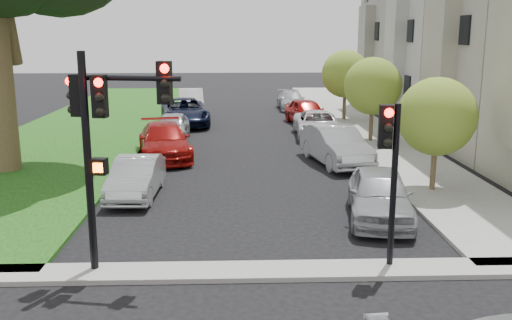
{
  "coord_description": "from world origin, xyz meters",
  "views": [
    {
      "loc": [
        -0.53,
        -10.14,
        5.38
      ],
      "look_at": [
        0.0,
        5.0,
        2.0
      ],
      "focal_mm": 40.0,
      "sensor_mm": 36.0,
      "label": 1
    }
  ],
  "objects_px": {
    "car_parked_6": "(164,141)",
    "car_parked_0": "(380,194)",
    "small_tree_b": "(373,86)",
    "small_tree_c": "(345,74)",
    "car_parked_1": "(336,145)",
    "car_parked_2": "(318,124)",
    "car_parked_7": "(172,127)",
    "car_parked_5": "(136,177)",
    "car_parked_4": "(291,100)",
    "traffic_signal_secondary": "(390,156)",
    "car_parked_8": "(185,112)",
    "traffic_signal_main": "(104,123)",
    "car_parked_3": "(306,112)",
    "car_parked_9": "(191,100)",
    "small_tree_a": "(437,117)"
  },
  "relations": [
    {
      "from": "car_parked_6",
      "to": "car_parked_0",
      "type": "bearing_deg",
      "value": -61.01
    },
    {
      "from": "small_tree_b",
      "to": "car_parked_6",
      "type": "height_order",
      "value": "small_tree_b"
    },
    {
      "from": "car_parked_0",
      "to": "car_parked_6",
      "type": "relative_size",
      "value": 0.85
    },
    {
      "from": "small_tree_c",
      "to": "car_parked_1",
      "type": "bearing_deg",
      "value": -102.22
    },
    {
      "from": "car_parked_2",
      "to": "car_parked_7",
      "type": "relative_size",
      "value": 1.23
    },
    {
      "from": "car_parked_0",
      "to": "small_tree_c",
      "type": "bearing_deg",
      "value": 91.8
    },
    {
      "from": "car_parked_2",
      "to": "car_parked_5",
      "type": "xyz_separation_m",
      "value": [
        -7.65,
        -10.91,
        -0.03
      ]
    },
    {
      "from": "car_parked_6",
      "to": "car_parked_7",
      "type": "distance_m",
      "value": 4.41
    },
    {
      "from": "car_parked_4",
      "to": "car_parked_1",
      "type": "bearing_deg",
      "value": -90.71
    },
    {
      "from": "car_parked_5",
      "to": "traffic_signal_secondary",
      "type": "bearing_deg",
      "value": -41.31
    },
    {
      "from": "traffic_signal_secondary",
      "to": "car_parked_8",
      "type": "xyz_separation_m",
      "value": [
        -6.49,
        21.57,
        -1.91
      ]
    },
    {
      "from": "car_parked_1",
      "to": "traffic_signal_secondary",
      "type": "bearing_deg",
      "value": -105.29
    },
    {
      "from": "small_tree_c",
      "to": "car_parked_1",
      "type": "height_order",
      "value": "small_tree_c"
    },
    {
      "from": "traffic_signal_main",
      "to": "car_parked_5",
      "type": "relative_size",
      "value": 1.25
    },
    {
      "from": "small_tree_c",
      "to": "car_parked_7",
      "type": "bearing_deg",
      "value": -149.03
    },
    {
      "from": "car_parked_3",
      "to": "small_tree_b",
      "type": "bearing_deg",
      "value": -76.66
    },
    {
      "from": "small_tree_c",
      "to": "traffic_signal_secondary",
      "type": "distance_m",
      "value": 22.99
    },
    {
      "from": "small_tree_c",
      "to": "car_parked_2",
      "type": "height_order",
      "value": "small_tree_c"
    },
    {
      "from": "car_parked_5",
      "to": "car_parked_8",
      "type": "bearing_deg",
      "value": 90.33
    },
    {
      "from": "traffic_signal_secondary",
      "to": "car_parked_0",
      "type": "xyz_separation_m",
      "value": [
        0.77,
        3.63,
        -1.95
      ]
    },
    {
      "from": "small_tree_c",
      "to": "traffic_signal_secondary",
      "type": "relative_size",
      "value": 1.14
    },
    {
      "from": "small_tree_c",
      "to": "car_parked_9",
      "type": "xyz_separation_m",
      "value": [
        -9.88,
        4.83,
        -2.14
      ]
    },
    {
      "from": "traffic_signal_main",
      "to": "car_parked_4",
      "type": "distance_m",
      "value": 29.37
    },
    {
      "from": "small_tree_a",
      "to": "car_parked_4",
      "type": "xyz_separation_m",
      "value": [
        -2.74,
        22.06,
        -1.99
      ]
    },
    {
      "from": "traffic_signal_main",
      "to": "car_parked_3",
      "type": "xyz_separation_m",
      "value": [
        7.09,
        21.4,
        -2.69
      ]
    },
    {
      "from": "small_tree_a",
      "to": "traffic_signal_secondary",
      "type": "distance_m",
      "value": 7.2
    },
    {
      "from": "small_tree_c",
      "to": "car_parked_0",
      "type": "height_order",
      "value": "small_tree_c"
    },
    {
      "from": "car_parked_7",
      "to": "car_parked_9",
      "type": "height_order",
      "value": "car_parked_9"
    },
    {
      "from": "small_tree_b",
      "to": "traffic_signal_main",
      "type": "bearing_deg",
      "value": -121.71
    },
    {
      "from": "small_tree_c",
      "to": "car_parked_6",
      "type": "height_order",
      "value": "small_tree_c"
    },
    {
      "from": "small_tree_c",
      "to": "traffic_signal_secondary",
      "type": "xyz_separation_m",
      "value": [
        -3.31,
        -22.75,
        -0.23
      ]
    },
    {
      "from": "car_parked_0",
      "to": "car_parked_6",
      "type": "bearing_deg",
      "value": 139.53
    },
    {
      "from": "car_parked_1",
      "to": "car_parked_3",
      "type": "xyz_separation_m",
      "value": [
        0.05,
        10.53,
        -0.02
      ]
    },
    {
      "from": "traffic_signal_main",
      "to": "car_parked_1",
      "type": "bearing_deg",
      "value": 57.06
    },
    {
      "from": "small_tree_c",
      "to": "car_parked_1",
      "type": "distance_m",
      "value": 12.31
    },
    {
      "from": "small_tree_c",
      "to": "small_tree_a",
      "type": "bearing_deg",
      "value": -90.0
    },
    {
      "from": "car_parked_1",
      "to": "car_parked_4",
      "type": "distance_m",
      "value": 17.55
    },
    {
      "from": "car_parked_7",
      "to": "small_tree_c",
      "type": "bearing_deg",
      "value": 30.65
    },
    {
      "from": "small_tree_b",
      "to": "car_parked_9",
      "type": "height_order",
      "value": "small_tree_b"
    },
    {
      "from": "small_tree_c",
      "to": "car_parked_9",
      "type": "distance_m",
      "value": 11.2
    },
    {
      "from": "car_parked_0",
      "to": "car_parked_1",
      "type": "xyz_separation_m",
      "value": [
        -0.03,
        7.28,
        0.04
      ]
    },
    {
      "from": "car_parked_3",
      "to": "small_tree_c",
      "type": "bearing_deg",
      "value": 17.61
    },
    {
      "from": "traffic_signal_secondary",
      "to": "car_parked_2",
      "type": "distance_m",
      "value": 17.32
    },
    {
      "from": "car_parked_3",
      "to": "car_parked_4",
      "type": "xyz_separation_m",
      "value": [
        -0.22,
        7.02,
        -0.12
      ]
    },
    {
      "from": "small_tree_a",
      "to": "car_parked_9",
      "type": "distance_m",
      "value": 23.45
    },
    {
      "from": "small_tree_a",
      "to": "car_parked_2",
      "type": "distance_m",
      "value": 11.23
    },
    {
      "from": "traffic_signal_secondary",
      "to": "car_parked_6",
      "type": "height_order",
      "value": "traffic_signal_secondary"
    },
    {
      "from": "car_parked_0",
      "to": "car_parked_8",
      "type": "bearing_deg",
      "value": 121.39
    },
    {
      "from": "car_parked_0",
      "to": "car_parked_2",
      "type": "height_order",
      "value": "car_parked_0"
    },
    {
      "from": "car_parked_6",
      "to": "car_parked_4",
      "type": "bearing_deg",
      "value": 54.93
    }
  ]
}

